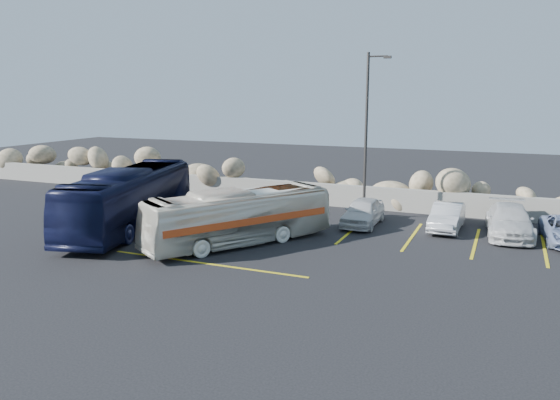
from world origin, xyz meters
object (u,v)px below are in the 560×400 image
at_px(car_a, 363,212).
at_px(car_b, 447,217).
at_px(car_c, 510,221).
at_px(tour_coach, 130,198).
at_px(lamppost, 367,132).
at_px(vintage_bus, 239,217).

height_order(car_a, car_b, car_a).
distance_m(car_a, car_c, 6.40).
xyz_separation_m(tour_coach, car_c, (16.04, 5.33, -0.73)).
bearing_deg(lamppost, car_b, -8.95).
bearing_deg(car_c, lamppost, 169.50).
bearing_deg(vintage_bus, car_c, 61.84).
xyz_separation_m(lamppost, car_c, (6.59, -0.67, -3.64)).
xyz_separation_m(car_a, car_b, (3.74, 0.63, -0.04)).
bearing_deg(lamppost, tour_coach, -147.58).
bearing_deg(car_a, lamppost, 99.68).
bearing_deg(vintage_bus, tour_coach, -152.00).
relative_size(lamppost, car_a, 2.14).
height_order(tour_coach, car_a, tour_coach).
distance_m(lamppost, tour_coach, 11.57).
bearing_deg(car_c, tour_coach, -166.28).
bearing_deg(car_b, car_c, 0.34).
height_order(lamppost, tour_coach, lamppost).
bearing_deg(car_b, lamppost, 172.49).
relative_size(car_a, car_c, 0.82).
bearing_deg(tour_coach, vintage_bus, -17.85).
xyz_separation_m(lamppost, tour_coach, (-9.45, -6.00, -2.90)).
bearing_deg(tour_coach, car_a, 12.72).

